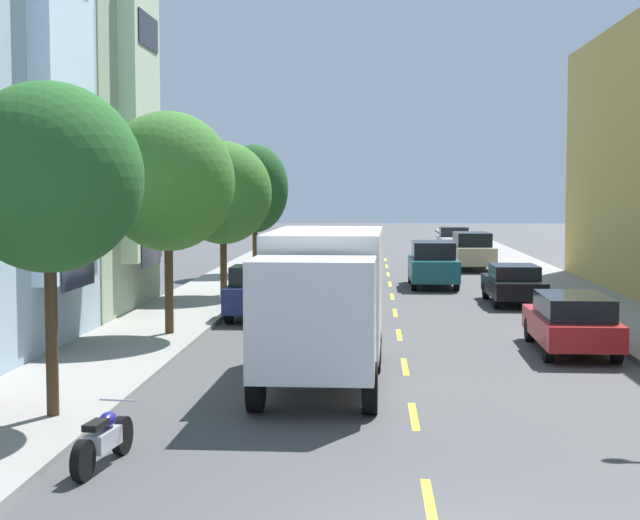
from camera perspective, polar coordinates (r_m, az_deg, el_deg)
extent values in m
plane|color=#424244|center=(40.86, 4.14, -1.68)|extent=(160.00, 160.00, 0.00)
cube|color=gray|center=(39.37, -6.19, -1.81)|extent=(3.20, 120.00, 0.14)
cube|color=gray|center=(39.65, 14.52, -1.88)|extent=(3.20, 120.00, 0.14)
cube|color=yellow|center=(13.32, 6.40, -13.93)|extent=(0.14, 2.20, 0.01)
cube|color=yellow|center=(18.14, 5.48, -9.03)|extent=(0.14, 2.20, 0.01)
cube|color=yellow|center=(23.03, 4.96, -6.20)|extent=(0.14, 2.20, 0.01)
cube|color=yellow|center=(27.96, 4.63, -4.37)|extent=(0.14, 2.20, 0.01)
cube|color=yellow|center=(32.91, 4.40, -3.08)|extent=(0.14, 2.20, 0.01)
cube|color=yellow|center=(37.88, 4.23, -2.14)|extent=(0.14, 2.20, 0.01)
cube|color=yellow|center=(42.85, 4.10, -1.41)|extent=(0.14, 2.20, 0.01)
cube|color=yellow|center=(47.83, 3.99, -0.83)|extent=(0.14, 2.20, 0.01)
cube|color=yellow|center=(52.81, 3.91, -0.36)|extent=(0.14, 2.20, 0.01)
cube|color=yellow|center=(57.80, 3.84, 0.02)|extent=(0.14, 2.20, 0.01)
cube|color=#CAE7FE|center=(25.35, -14.74, 9.70)|extent=(0.55, 3.54, 9.60)
cube|color=#1E232D|center=(25.21, -13.91, -0.34)|extent=(0.04, 2.69, 1.10)
cube|color=#1E232D|center=(25.20, -14.06, 8.06)|extent=(0.04, 2.69, 1.10)
cube|color=beige|center=(33.09, -10.41, 8.07)|extent=(0.55, 3.54, 9.30)
cube|color=#1E232D|center=(33.00, -9.82, 0.62)|extent=(0.04, 2.69, 1.10)
cube|color=#1E232D|center=(32.98, -9.89, 6.84)|extent=(0.04, 2.69, 1.10)
cube|color=#1E232D|center=(33.35, -9.97, 12.99)|extent=(0.04, 2.69, 1.10)
cylinder|color=#47331E|center=(17.87, -15.37, -4.10)|extent=(0.22, 0.22, 2.95)
ellipsoid|color=#235B23|center=(17.70, -15.54, 4.67)|extent=(3.30, 3.30, 3.33)
cylinder|color=#47331E|center=(27.42, -8.79, -1.37)|extent=(0.24, 0.24, 2.77)
ellipsoid|color=#387028|center=(27.30, -8.86, 4.55)|extent=(3.69, 3.69, 3.85)
cylinder|color=#47331E|center=(37.18, -5.64, -0.19)|extent=(0.26, 0.26, 2.41)
ellipsoid|color=#387028|center=(37.07, -5.67, 3.92)|extent=(3.68, 3.68, 3.88)
cylinder|color=#47331E|center=(47.00, -3.81, 0.75)|extent=(0.25, 0.25, 2.45)
ellipsoid|color=#1E4C1E|center=(46.91, -3.82, 4.17)|extent=(3.21, 3.21, 4.22)
cube|color=white|center=(21.78, 0.40, -1.63)|extent=(2.51, 5.31, 2.56)
cube|color=white|center=(18.06, -0.42, -3.41)|extent=(2.34, 1.95, 2.20)
cube|color=black|center=(17.11, -0.67, -2.19)|extent=(2.02, 0.12, 0.97)
cube|color=black|center=(24.50, 0.81, -4.55)|extent=(2.40, 0.21, 0.24)
cylinder|color=black|center=(18.34, -3.76, -7.35)|extent=(0.30, 0.97, 0.96)
cylinder|color=black|center=(18.17, 2.93, -7.46)|extent=(0.30, 0.97, 0.96)
cylinder|color=black|center=(23.48, -1.95, -4.81)|extent=(0.30, 0.97, 0.96)
cylinder|color=black|center=(23.34, 3.25, -4.87)|extent=(0.30, 0.97, 0.96)
cylinder|color=black|center=(22.40, -2.26, -5.25)|extent=(0.30, 0.97, 0.96)
cylinder|color=black|center=(22.26, 3.19, -5.31)|extent=(0.30, 0.97, 0.96)
cube|color=navy|center=(32.01, -3.27, -1.97)|extent=(2.02, 5.31, 0.80)
cube|color=black|center=(30.79, -3.53, -0.91)|extent=(1.76, 1.60, 0.60)
cylinder|color=black|center=(30.40, -5.33, -3.07)|extent=(0.22, 0.66, 0.66)
cylinder|color=black|center=(30.19, -1.98, -3.10)|extent=(0.22, 0.66, 0.66)
cylinder|color=black|center=(33.94, -4.42, -2.31)|extent=(0.22, 0.66, 0.66)
cylinder|color=black|center=(33.75, -1.42, -2.34)|extent=(0.22, 0.66, 0.66)
cube|color=black|center=(36.03, 11.19, -1.52)|extent=(1.83, 4.51, 0.60)
cube|color=black|center=(35.76, 11.26, -0.68)|extent=(1.60, 2.17, 0.50)
cylinder|color=black|center=(37.69, 12.03, -1.75)|extent=(0.23, 0.66, 0.66)
cylinder|color=black|center=(37.46, 9.64, -1.75)|extent=(0.23, 0.66, 0.66)
cylinder|color=black|center=(34.69, 12.85, -2.26)|extent=(0.23, 0.66, 0.66)
cylinder|color=black|center=(34.44, 10.26, -2.27)|extent=(0.23, 0.66, 0.66)
cube|color=#AD1E1E|center=(25.72, 14.39, -3.80)|extent=(1.91, 4.73, 0.62)
cube|color=black|center=(25.28, 14.56, -2.60)|extent=(1.66, 2.85, 0.55)
cylinder|color=black|center=(27.47, 15.44, -3.97)|extent=(0.23, 0.66, 0.66)
cylinder|color=black|center=(27.20, 12.12, -3.99)|extent=(0.23, 0.66, 0.66)
cylinder|color=black|center=(24.37, 16.90, -5.02)|extent=(0.23, 0.66, 0.66)
cylinder|color=black|center=(24.07, 13.17, -5.06)|extent=(0.23, 0.66, 0.66)
cube|color=#194C28|center=(43.35, -1.50, -0.49)|extent=(1.95, 4.75, 0.62)
cube|color=black|center=(43.68, -1.45, 0.31)|extent=(1.68, 2.86, 0.55)
cylinder|color=black|center=(41.89, -2.82, -1.08)|extent=(0.24, 0.67, 0.66)
cylinder|color=black|center=(41.72, -0.64, -1.10)|extent=(0.24, 0.67, 0.66)
cylinder|color=black|center=(45.05, -2.29, -0.71)|extent=(0.24, 0.67, 0.66)
cylinder|color=black|center=(44.89, -0.26, -0.73)|extent=(0.24, 0.67, 0.66)
cube|color=#B2B5BA|center=(62.07, 7.89, 0.95)|extent=(2.04, 5.32, 0.80)
cube|color=black|center=(63.19, 7.80, 1.64)|extent=(1.77, 1.60, 0.60)
cylinder|color=black|center=(63.97, 8.53, 0.68)|extent=(0.23, 0.66, 0.66)
cylinder|color=black|center=(63.81, 6.94, 0.68)|extent=(0.23, 0.66, 0.66)
cylinder|color=black|center=(60.39, 8.88, 0.47)|extent=(0.23, 0.66, 0.66)
cylinder|color=black|center=(60.22, 7.20, 0.48)|extent=(0.23, 0.66, 0.66)
cube|color=#7A9EC6|center=(62.94, -0.15, 1.03)|extent=(2.05, 5.32, 0.80)
cube|color=black|center=(61.74, -0.22, 1.62)|extent=(1.77, 1.61, 0.60)
cylinder|color=black|center=(61.24, -1.09, 0.57)|extent=(0.23, 0.66, 0.66)
cylinder|color=black|center=(61.12, 0.57, 0.56)|extent=(0.23, 0.66, 0.66)
cylinder|color=black|center=(64.82, -0.83, 0.77)|extent=(0.23, 0.66, 0.66)
cylinder|color=black|center=(64.71, 0.74, 0.76)|extent=(0.23, 0.66, 0.66)
cube|color=tan|center=(51.01, 8.84, 0.31)|extent=(2.06, 4.84, 0.90)
cube|color=black|center=(50.97, 8.85, 1.21)|extent=(1.78, 2.82, 0.70)
cylinder|color=black|center=(52.77, 9.55, -0.06)|extent=(0.24, 0.66, 0.66)
cylinder|color=black|center=(52.56, 7.68, -0.06)|extent=(0.24, 0.66, 0.66)
cylinder|color=black|center=(49.55, 10.06, -0.33)|extent=(0.24, 0.66, 0.66)
cylinder|color=black|center=(49.33, 8.07, -0.33)|extent=(0.24, 0.66, 0.66)
cube|color=#195B60|center=(41.79, 6.60, -0.50)|extent=(1.95, 4.80, 0.90)
cube|color=black|center=(41.73, 6.60, 0.60)|extent=(1.72, 2.78, 0.70)
cylinder|color=black|center=(43.51, 7.60, -0.92)|extent=(0.22, 0.66, 0.66)
cylinder|color=black|center=(43.40, 5.32, -0.91)|extent=(0.22, 0.66, 0.66)
cylinder|color=black|center=(40.27, 7.96, -1.33)|extent=(0.22, 0.66, 0.66)
cylinder|color=black|center=(40.16, 5.50, -1.32)|extent=(0.22, 0.66, 0.66)
cylinder|color=black|center=(15.79, -11.46, -9.98)|extent=(0.22, 0.61, 0.60)
cylinder|color=black|center=(14.50, -13.65, -11.29)|extent=(0.22, 0.61, 0.60)
cube|color=silver|center=(15.11, -12.51, -10.17)|extent=(0.38, 0.84, 0.28)
ellipsoid|color=navy|center=(15.21, -12.27, -9.07)|extent=(0.24, 0.48, 0.22)
cube|color=black|center=(14.81, -12.93, -9.36)|extent=(0.29, 0.54, 0.10)
cylinder|color=silver|center=(15.55, -11.65, -8.01)|extent=(0.62, 0.11, 0.03)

